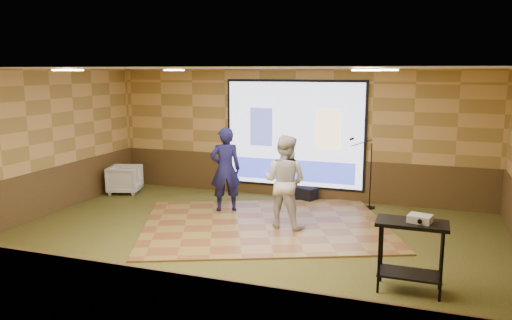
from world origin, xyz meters
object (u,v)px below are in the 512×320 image
(projector_screen, at_px, (294,135))
(mic_stand, at_px, (367,186))
(player_right, at_px, (285,181))
(duffel_bag, at_px, (306,194))
(dance_floor, at_px, (265,225))
(av_table, at_px, (411,242))
(projector, at_px, (420,219))
(banquet_chair, at_px, (125,179))
(player_left, at_px, (225,169))

(projector_screen, xyz_separation_m, mic_stand, (1.76, -0.39, -0.98))
(player_right, bearing_deg, duffel_bag, -78.60)
(dance_floor, height_order, duffel_bag, duffel_bag)
(dance_floor, bearing_deg, mic_stand, 48.69)
(av_table, xyz_separation_m, mic_stand, (-1.05, 4.05, -0.20))
(duffel_bag, bearing_deg, mic_stand, -8.22)
(dance_floor, relative_size, projector, 15.77)
(projector_screen, height_order, dance_floor, projector_screen)
(banquet_chair, bearing_deg, player_right, -124.27)
(dance_floor, bearing_deg, projector, -36.51)
(av_table, relative_size, banquet_chair, 1.31)
(projector, height_order, banquet_chair, projector)
(player_left, bearing_deg, av_table, 115.84)
(player_left, height_order, banquet_chair, player_left)
(projector, xyz_separation_m, mic_stand, (-1.14, 4.05, -0.54))
(player_right, bearing_deg, dance_floor, 4.96)
(projector_screen, relative_size, mic_stand, 2.15)
(projector_screen, relative_size, player_right, 1.89)
(mic_stand, xyz_separation_m, banquet_chair, (-5.76, -0.57, -0.15))
(projector_screen, bearing_deg, player_right, -79.20)
(player_right, height_order, duffel_bag, player_right)
(projector, xyz_separation_m, banquet_chair, (-6.91, 3.48, -0.69))
(mic_stand, bearing_deg, projector, -73.15)
(banquet_chair, bearing_deg, mic_stand, -101.21)
(projector_screen, bearing_deg, banquet_chair, -166.45)
(projector, relative_size, mic_stand, 0.19)
(dance_floor, relative_size, mic_stand, 3.00)
(av_table, height_order, projector, projector)
(player_right, height_order, av_table, player_right)
(player_left, distance_m, av_table, 4.74)
(player_right, bearing_deg, projector, 148.40)
(banquet_chair, height_order, duffel_bag, banquet_chair)
(player_left, height_order, player_right, player_left)
(player_left, bearing_deg, dance_floor, 120.97)
(dance_floor, relative_size, banquet_chair, 6.19)
(av_table, bearing_deg, player_right, 138.55)
(player_left, bearing_deg, projector_screen, -150.00)
(projector_screen, bearing_deg, mic_stand, -12.51)
(player_right, distance_m, duffel_bag, 2.30)
(projector, height_order, mic_stand, mic_stand)
(mic_stand, distance_m, duffel_bag, 1.47)
(projector_screen, xyz_separation_m, duffel_bag, (0.35, -0.19, -1.32))
(banquet_chair, bearing_deg, projector_screen, -93.34)
(av_table, relative_size, duffel_bag, 2.04)
(duffel_bag, bearing_deg, player_right, -87.30)
(projector_screen, distance_m, banquet_chair, 4.27)
(dance_floor, bearing_deg, player_left, 149.52)
(projector, bearing_deg, duffel_bag, 133.92)
(dance_floor, xyz_separation_m, av_table, (2.76, -2.11, 0.68))
(av_table, distance_m, mic_stand, 4.19)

